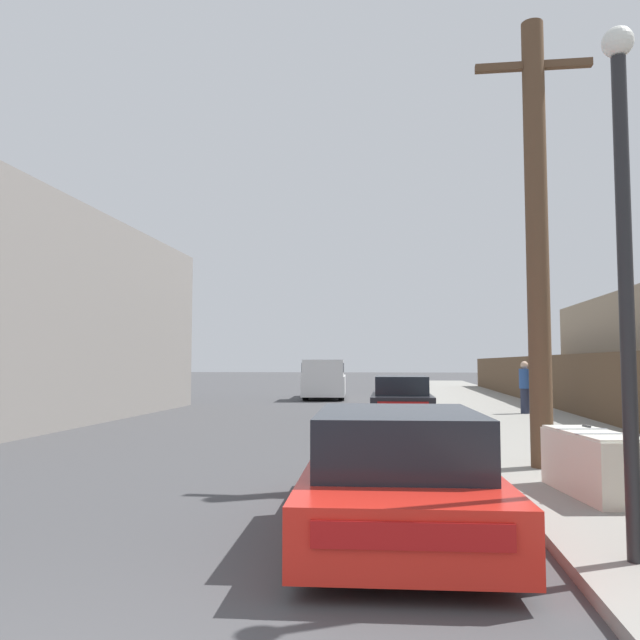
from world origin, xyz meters
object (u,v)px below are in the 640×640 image
car_parked_mid (401,400)px  street_lamp (624,242)px  utility_pole (537,234)px  discarded_fridge (593,463)px  pedestrian (525,387)px  pickup_truck (324,380)px  parked_sports_car_red (397,474)px

car_parked_mid → street_lamp: size_ratio=0.92×
utility_pole → discarded_fridge: bearing=-85.4°
discarded_fridge → street_lamp: street_lamp is taller
car_parked_mid → pedestrian: bearing=26.4°
car_parked_mid → street_lamp: (1.81, -12.99, 2.09)m
pickup_truck → parked_sports_car_red: bearing=94.2°
pickup_truck → pedestrian: (7.44, -8.99, 0.04)m
pickup_truck → utility_pole: size_ratio=0.78×
discarded_fridge → parked_sports_car_red: parked_sports_car_red is taller
car_parked_mid → pickup_truck: bearing=107.0°
car_parked_mid → utility_pole: utility_pole is taller
discarded_fridge → pickup_truck: size_ratio=0.33×
utility_pole → street_lamp: size_ratio=1.58×
street_lamp → car_parked_mid: bearing=97.9°
pedestrian → street_lamp: bearing=-97.8°
utility_pole → pedestrian: size_ratio=4.28×
car_parked_mid → pickup_truck: size_ratio=0.75×
parked_sports_car_red → street_lamp: size_ratio=1.04×
parked_sports_car_red → pedestrian: bearing=71.0°
pickup_truck → pedestrian: size_ratio=3.32×
discarded_fridge → pickup_truck: 22.18m
parked_sports_car_red → pickup_truck: pickup_truck is taller
parked_sports_car_red → utility_pole: size_ratio=0.66×
street_lamp → pedestrian: (2.06, 14.99, -1.75)m
utility_pole → pickup_truck: bearing=106.3°
utility_pole → parked_sports_car_red: bearing=-122.9°
utility_pole → street_lamp: bearing=-93.7°
discarded_fridge → pedestrian: 12.51m
car_parked_mid → pedestrian: size_ratio=2.48×
parked_sports_car_red → pedestrian: pedestrian is taller
pickup_truck → street_lamp: street_lamp is taller
pickup_truck → street_lamp: (5.38, -23.98, 1.79)m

